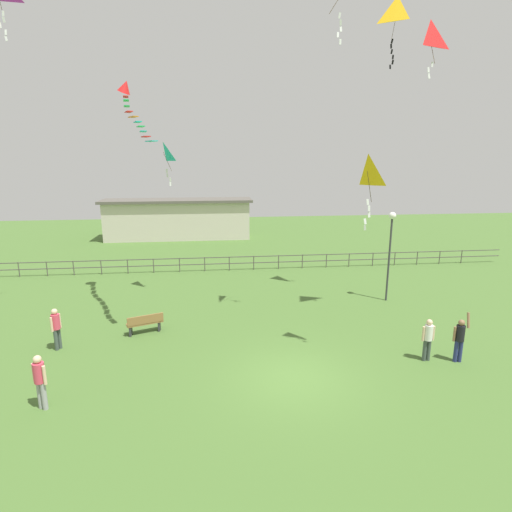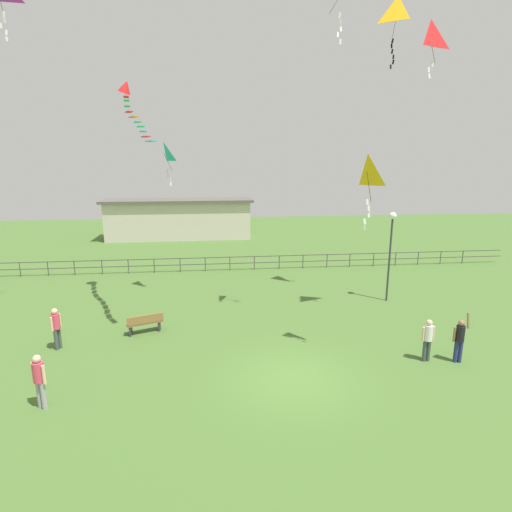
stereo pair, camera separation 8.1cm
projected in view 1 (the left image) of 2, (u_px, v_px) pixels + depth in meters
ground_plane at (294, 378)px, 13.61m from camera, size 80.00×80.00×0.00m
lamppost at (391, 237)px, 20.43m from camera, size 0.36×0.36×4.66m
park_bench at (145, 323)px, 17.05m from camera, size 1.55×0.90×0.85m
person_0 at (460, 337)px, 14.52m from camera, size 0.50×0.35×1.92m
person_1 at (40, 378)px, 11.72m from camera, size 0.46×0.32×1.71m
person_2 at (56, 326)px, 15.49m from camera, size 0.31×0.47×1.67m
person_3 at (428, 337)px, 14.62m from camera, size 0.49×0.30×1.61m
kite_0 at (396, 15)px, 18.65m from camera, size 1.25×1.17×3.12m
kite_1 at (163, 153)px, 20.14m from camera, size 0.80×1.08×2.15m
kite_3 at (429, 37)px, 15.79m from camera, size 1.11×0.74×2.17m
kite_4 at (367, 175)px, 13.40m from camera, size 0.79×0.83×2.55m
streamer_kite at (127, 92)px, 18.52m from camera, size 2.50×6.17×3.09m
waterfront_railing at (245, 261)px, 26.95m from camera, size 36.04×0.06×0.95m
pavilion_building at (178, 219)px, 37.67m from camera, size 13.72×3.61×3.68m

